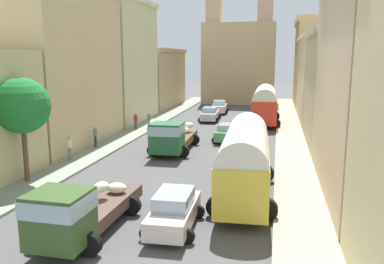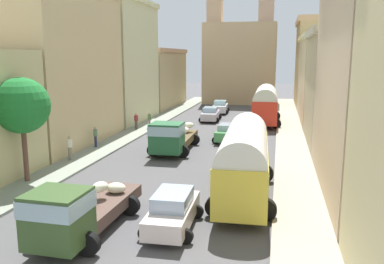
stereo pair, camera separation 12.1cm
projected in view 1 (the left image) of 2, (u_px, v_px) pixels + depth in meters
ground_plane at (208, 138)px, 36.08m from camera, size 154.00×154.00×0.00m
sidewalk_left at (131, 134)px, 37.54m from camera, size 2.50×70.00×0.14m
sidewalk_right at (290, 140)px, 34.59m from camera, size 2.50×70.00×0.14m
building_left_2 at (58, 65)px, 32.24m from camera, size 6.33×12.86×12.93m
building_left_3 at (120, 61)px, 44.26m from camera, size 5.76×11.29×13.27m
building_left_4 at (160, 78)px, 57.53m from camera, size 4.62×14.60×8.29m
building_right_2 at (341, 87)px, 32.80m from camera, size 5.71×10.67×9.35m
building_right_3 at (324, 78)px, 45.57m from camera, size 5.83×14.88×9.53m
building_right_4 at (316, 63)px, 58.68m from camera, size 6.35×12.28×12.57m
distant_church at (239, 60)px, 62.78m from camera, size 10.95×7.72×18.54m
parked_bus_0 at (245, 157)px, 20.41m from camera, size 3.42×9.26×3.84m
parked_bus_1 at (265, 103)px, 43.17m from camera, size 3.43×9.01×4.07m
cargo_truck_0 at (79, 210)px, 15.71m from camera, size 3.04×6.73×2.44m
cargo_truck_1 at (172, 136)px, 30.03m from camera, size 3.22×7.33×2.55m
car_0 at (210, 114)px, 45.33m from camera, size 2.42×4.28×1.58m
car_1 at (220, 107)px, 51.60m from camera, size 2.41×4.12×1.65m
car_2 at (174, 211)px, 16.84m from camera, size 2.30×4.17×1.62m
car_3 at (228, 133)px, 34.34m from camera, size 2.43×3.81×1.52m
pedestrian_0 at (136, 121)px, 39.55m from camera, size 0.53×0.53×1.72m
pedestrian_2 at (149, 119)px, 40.03m from camera, size 0.44×0.44×1.76m
pedestrian_3 at (95, 136)px, 31.61m from camera, size 0.38×0.38×1.76m
pedestrian_4 at (70, 147)px, 27.57m from camera, size 0.54×0.54×1.83m
roadside_tree_1 at (22, 106)px, 22.28m from camera, size 3.14×3.14×6.06m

